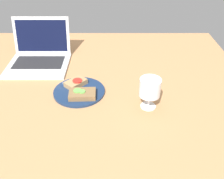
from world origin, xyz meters
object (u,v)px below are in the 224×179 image
object	(u,v)px
sandwich_with_cucumber	(82,94)
laptop	(39,55)
plate	(79,91)
sandwich_with_tomato	(76,83)
wine_glass	(150,89)

from	to	relation	value
sandwich_with_cucumber	laptop	bearing A→B (deg)	128.31
laptop	sandwich_with_cucumber	bearing A→B (deg)	-51.69
plate	sandwich_with_cucumber	world-z (taller)	sandwich_with_cucumber
plate	sandwich_with_tomato	xyz separation A→B (cm)	(-1.80, 4.31, 1.84)
plate	sandwich_with_tomato	size ratio (longest dim) A/B	2.07
plate	sandwich_with_tomato	bearing A→B (deg)	112.68
plate	wine_glass	xyz separation A→B (cm)	(29.13, -10.03, 8.27)
sandwich_with_cucumber	wine_glass	bearing A→B (deg)	-11.83
sandwich_with_cucumber	wine_glass	size ratio (longest dim) A/B	0.88
wine_glass	plate	bearing A→B (deg)	160.99
plate	wine_glass	bearing A→B (deg)	-19.01
sandwich_with_tomato	sandwich_with_cucumber	bearing A→B (deg)	-67.06
wine_glass	laptop	xyz separation A→B (cm)	(-52.84, 38.06, -4.64)
wine_glass	laptop	size ratio (longest dim) A/B	0.42
sandwich_with_cucumber	laptop	size ratio (longest dim) A/B	0.37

